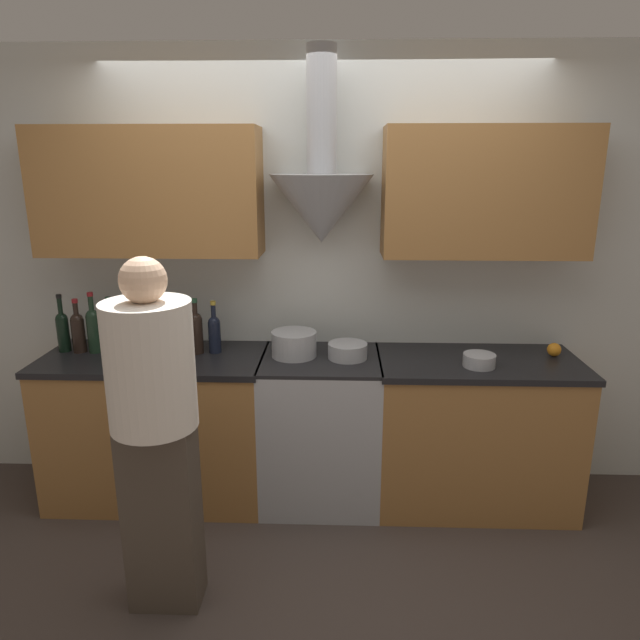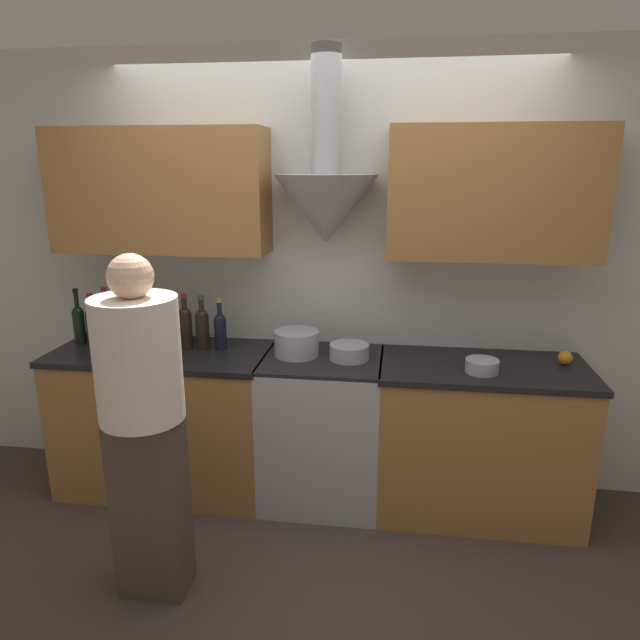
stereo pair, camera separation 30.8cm
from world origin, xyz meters
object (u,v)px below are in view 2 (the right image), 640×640
object	(u,v)px
stove_range	(322,428)
mixing_bowl	(349,352)
wine_bottle_9	(220,329)
person_foreground_left	(143,418)
wine_bottle_4	(138,325)
saucepan	(482,366)
wine_bottle_5	(155,325)
wine_bottle_6	(172,327)
wine_bottle_8	(202,327)
wine_bottle_7	(186,326)
wine_bottle_2	(107,322)
wine_bottle_1	(93,324)
orange_fruit	(565,358)
stock_pot	(297,343)
wine_bottle_0	(79,322)
wine_bottle_3	(123,324)

from	to	relation	value
stove_range	mixing_bowl	world-z (taller)	mixing_bowl
wine_bottle_9	person_foreground_left	bearing A→B (deg)	-93.20
wine_bottle_4	saucepan	world-z (taller)	wine_bottle_4
wine_bottle_5	mixing_bowl	bearing A→B (deg)	-2.86
wine_bottle_6	wine_bottle_8	bearing A→B (deg)	-1.27
wine_bottle_7	wine_bottle_8	bearing A→B (deg)	1.12
wine_bottle_2	wine_bottle_6	world-z (taller)	wine_bottle_2
wine_bottle_8	person_foreground_left	size ratio (longest dim) A/B	0.20
wine_bottle_2	saucepan	distance (m)	2.20
wine_bottle_7	wine_bottle_1	bearing A→B (deg)	-179.64
stove_range	wine_bottle_7	world-z (taller)	wine_bottle_7
wine_bottle_8	mixing_bowl	distance (m)	0.88
wine_bottle_4	wine_bottle_9	xyz separation A→B (m)	(0.50, 0.02, -0.01)
wine_bottle_9	orange_fruit	world-z (taller)	wine_bottle_9
wine_bottle_8	mixing_bowl	xyz separation A→B (m)	(0.88, -0.06, -0.09)
orange_fruit	saucepan	xyz separation A→B (m)	(-0.47, -0.19, -0.00)
wine_bottle_5	stock_pot	distance (m)	0.87
stock_pot	mixing_bowl	size ratio (longest dim) A/B	1.15
stock_pot	person_foreground_left	bearing A→B (deg)	-119.85
wine_bottle_2	wine_bottle_0	bearing A→B (deg)	176.48
wine_bottle_3	orange_fruit	bearing A→B (deg)	-0.14
wine_bottle_8	wine_bottle_7	bearing A→B (deg)	-178.88
wine_bottle_4	wine_bottle_6	xyz separation A→B (m)	(0.21, 0.01, -0.00)
stove_range	orange_fruit	distance (m)	1.42
wine_bottle_7	wine_bottle_9	xyz separation A→B (m)	(0.21, 0.02, -0.02)
orange_fruit	wine_bottle_6	bearing A→B (deg)	-179.71
mixing_bowl	wine_bottle_0	bearing A→B (deg)	177.67
wine_bottle_1	wine_bottle_5	size ratio (longest dim) A/B	0.90
wine_bottle_8	saucepan	xyz separation A→B (m)	(1.59, -0.17, -0.10)
wine_bottle_6	person_foreground_left	xyz separation A→B (m)	(0.24, -0.94, -0.14)
wine_bottle_7	stock_pot	xyz separation A→B (m)	(0.67, -0.03, -0.07)
person_foreground_left	stock_pot	bearing A→B (deg)	60.15
wine_bottle_3	saucepan	world-z (taller)	wine_bottle_3
wine_bottle_5	orange_fruit	size ratio (longest dim) A/B	4.55
wine_bottle_0	wine_bottle_3	world-z (taller)	wine_bottle_0
wine_bottle_1	wine_bottle_9	bearing A→B (deg)	1.57
wine_bottle_1	wine_bottle_3	distance (m)	0.19
stock_pot	stove_range	bearing A→B (deg)	-8.65
orange_fruit	saucepan	size ratio (longest dim) A/B	0.44
wine_bottle_0	orange_fruit	bearing A→B (deg)	0.18
wine_bottle_3	person_foreground_left	distance (m)	1.12
wine_bottle_4	wine_bottle_5	distance (m)	0.10
wine_bottle_5	wine_bottle_1	bearing A→B (deg)	-179.48
mixing_bowl	wine_bottle_9	bearing A→B (deg)	174.33
wine_bottle_7	mixing_bowl	bearing A→B (deg)	-3.43
wine_bottle_6	orange_fruit	distance (m)	2.25
stove_range	orange_fruit	bearing A→B (deg)	3.14
wine_bottle_3	wine_bottle_7	size ratio (longest dim) A/B	0.97
person_foreground_left	wine_bottle_6	bearing A→B (deg)	104.31
stock_pot	wine_bottle_2	bearing A→B (deg)	178.55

